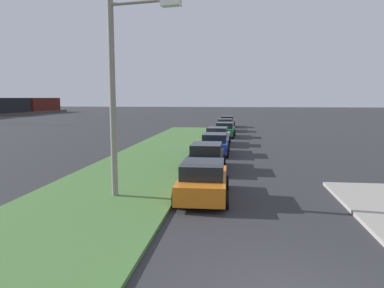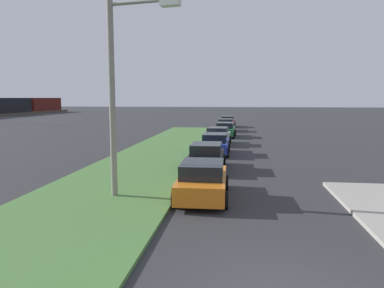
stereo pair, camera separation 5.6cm
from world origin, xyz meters
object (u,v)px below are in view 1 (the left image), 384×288
object	(u,v)px
parked_car_red	(227,122)
streetlight	(121,86)
parked_car_orange	(203,180)
parked_car_green	(225,130)
parked_car_white	(225,125)
parked_car_silver	(218,136)
parked_car_black	(207,157)
parked_car_blue	(215,144)

from	to	relation	value
parked_car_red	streetlight	world-z (taller)	streetlight
parked_car_orange	streetlight	world-z (taller)	streetlight
parked_car_orange	parked_car_red	distance (m)	35.74
parked_car_orange	parked_car_green	distance (m)	22.93
parked_car_green	parked_car_white	bearing A→B (deg)	3.45
parked_car_white	parked_car_silver	bearing A→B (deg)	-179.38
parked_car_black	parked_car_red	bearing A→B (deg)	-0.98
parked_car_silver	parked_car_blue	bearing A→B (deg)	-175.85
parked_car_black	parked_car_white	world-z (taller)	same
parked_car_silver	streetlight	bearing A→B (deg)	173.99
parked_car_blue	parked_car_silver	distance (m)	5.41
parked_car_black	parked_car_white	bearing A→B (deg)	-1.03
parked_car_orange	parked_car_silver	size ratio (longest dim) A/B	0.99
parked_car_orange	parked_car_silver	xyz separation A→B (m)	(16.79, 0.33, 0.00)
parked_car_white	parked_car_red	distance (m)	6.38
parked_car_orange	parked_car_green	xyz separation A→B (m)	(22.93, -0.08, 0.00)
parked_car_white	parked_car_green	bearing A→B (deg)	-176.77
parked_car_blue	parked_car_green	distance (m)	11.55
parked_car_orange	parked_car_white	xyz separation A→B (m)	(29.37, 0.08, 0.00)
parked_car_blue	parked_car_silver	size ratio (longest dim) A/B	0.98
parked_car_red	parked_car_silver	bearing A→B (deg)	179.99
parked_car_silver	parked_car_white	world-z (taller)	same
parked_car_green	streetlight	world-z (taller)	streetlight
parked_car_black	parked_car_silver	world-z (taller)	same
parked_car_blue	streetlight	world-z (taller)	streetlight
parked_car_white	parked_car_red	bearing A→B (deg)	1.33
parked_car_blue	parked_car_green	bearing A→B (deg)	-1.37
parked_car_blue	parked_car_red	size ratio (longest dim) A/B	0.99
parked_car_green	streetlight	size ratio (longest dim) A/B	0.58
parked_car_white	parked_car_red	xyz separation A→B (m)	(6.38, -0.05, 0.00)
parked_car_black	parked_car_red	size ratio (longest dim) A/B	1.00
streetlight	parked_car_black	bearing A→B (deg)	-23.62
parked_car_green	parked_car_red	world-z (taller)	same
parked_car_orange	parked_car_white	bearing A→B (deg)	-1.25
parked_car_silver	parked_car_white	size ratio (longest dim) A/B	1.01
parked_car_red	parked_car_black	bearing A→B (deg)	-179.71
parked_car_green	parked_car_white	world-z (taller)	same
parked_car_white	parked_car_red	size ratio (longest dim) A/B	1.01
parked_car_black	parked_car_blue	xyz separation A→B (m)	(5.60, -0.12, 0.00)
parked_car_orange	parked_car_black	xyz separation A→B (m)	(5.78, 0.34, 0.00)
parked_car_orange	parked_car_red	size ratio (longest dim) A/B	1.00
streetlight	parked_car_green	bearing A→B (deg)	-7.71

